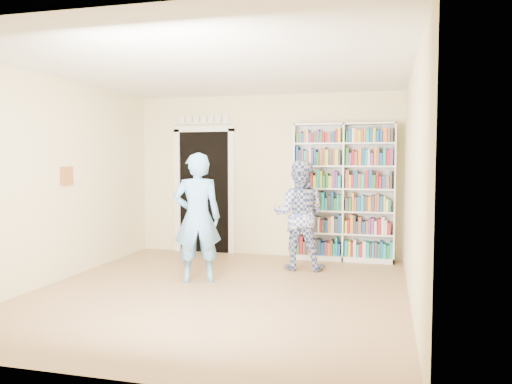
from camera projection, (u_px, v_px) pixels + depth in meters
The scene contains 11 objects.
floor at pixel (218, 292), 6.10m from camera, with size 5.00×5.00×0.00m, color #A87E51.
ceiling at pixel (217, 69), 5.92m from camera, with size 5.00×5.00×0.00m, color white.
wall_back at pixel (266, 176), 8.43m from camera, with size 4.50×4.50×0.00m, color beige.
wall_left at pixel (56, 180), 6.58m from camera, with size 5.00×5.00×0.00m, color beige.
wall_right at pixel (413, 185), 5.45m from camera, with size 5.00×5.00×0.00m, color beige.
bookshelf at pixel (344, 192), 7.96m from camera, with size 1.60×0.30×2.19m.
doorway at pixel (204, 185), 8.69m from camera, with size 1.10×0.08×2.43m.
wall_art at pixel (67, 176), 6.76m from camera, with size 0.03×0.25×0.25m, color brown.
man_blue at pixel (197, 218), 6.58m from camera, with size 0.62×0.41×1.71m, color #68ACE9.
man_plaid at pixel (299, 215), 7.35m from camera, with size 0.78×0.61×1.61m, color #314495.
paper_sheet at pixel (305, 206), 7.14m from camera, with size 0.20×0.01×0.28m, color white.
Camera 1 is at (1.96, -5.70, 1.63)m, focal length 35.00 mm.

